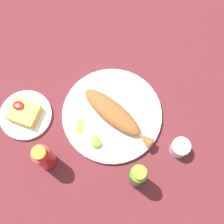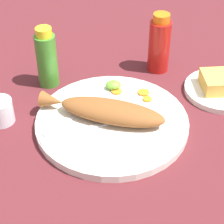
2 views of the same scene
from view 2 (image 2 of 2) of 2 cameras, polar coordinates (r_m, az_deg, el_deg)
ground_plane at (r=0.90m, az=0.00°, el=-1.88°), size 4.00×4.00×0.00m
main_plate at (r=0.89m, az=0.00°, el=-1.44°), size 0.34×0.34×0.02m
fried_fish at (r=0.88m, az=-0.82°, el=0.20°), size 0.28×0.15×0.04m
fork_near at (r=0.86m, az=-4.99°, el=-2.76°), size 0.18×0.07×0.00m
fork_far at (r=0.89m, az=-5.70°, el=-0.82°), size 0.15×0.13×0.00m
carrot_slice_near at (r=0.97m, az=4.46°, el=2.75°), size 0.03×0.03×0.00m
carrot_slice_mid at (r=0.95m, az=4.99°, el=1.82°), size 0.02×0.02×0.00m
carrot_slice_far at (r=0.97m, az=0.64°, el=2.93°), size 0.03×0.03×0.00m
lime_wedge_main at (r=0.97m, az=0.19°, el=3.83°), size 0.04×0.03×0.02m
hot_sauce_bottle_red at (r=1.05m, az=6.67°, el=9.46°), size 0.06×0.06×0.16m
hot_sauce_bottle_green at (r=1.00m, az=-9.17°, el=7.45°), size 0.05×0.05×0.15m
salt_cup at (r=0.93m, az=-15.44°, el=-0.06°), size 0.06×0.06×0.06m
side_plate_fries at (r=1.03m, az=15.01°, el=2.99°), size 0.18×0.18×0.01m
fries_pile at (r=1.01m, az=15.29°, el=4.15°), size 0.10×0.08×0.04m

